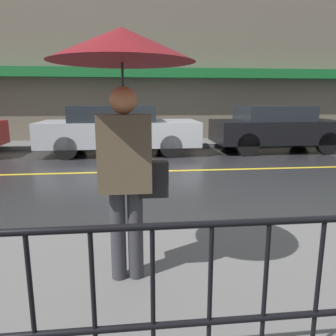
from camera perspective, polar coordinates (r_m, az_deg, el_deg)
ground_plane at (r=7.69m, az=1.91°, el=-0.48°), size 80.00×80.00×0.00m
sidewalk_near at (r=3.11m, az=16.03°, el=-19.51°), size 28.00×2.50×0.11m
sidewalk_far at (r=12.17m, az=-1.19°, el=4.39°), size 28.00×1.70×0.11m
lane_marking at (r=7.68m, az=1.91°, el=-0.45°), size 25.20×0.12×0.01m
building_storefront at (r=13.09m, az=-1.65°, el=17.30°), size 28.00×0.85×5.79m
pedestrian at (r=2.67m, az=-7.82°, el=15.11°), size 1.14×1.14×2.08m
car_silver at (r=10.13m, az=-8.62°, el=6.74°), size 4.72×1.94×1.46m
car_black at (r=11.12m, az=18.25°, el=6.69°), size 4.03×1.89×1.44m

